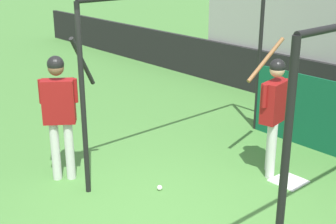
% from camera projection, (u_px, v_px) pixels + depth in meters
% --- Properties ---
extents(ground_plane, '(60.00, 60.00, 0.00)m').
position_uv_depth(ground_plane, '(144.00, 213.00, 5.97)').
color(ground_plane, '#477F38').
extents(batting_cage, '(3.20, 3.72, 2.63)m').
position_uv_depth(batting_cage, '(313.00, 94.00, 6.84)').
color(batting_cage, black).
rests_on(batting_cage, ground).
extents(home_plate, '(0.44, 0.44, 0.02)m').
position_uv_depth(home_plate, '(289.00, 181.00, 6.79)').
color(home_plate, white).
rests_on(home_plate, ground).
extents(player_batter, '(0.55, 0.91, 1.94)m').
position_uv_depth(player_batter, '(274.00, 106.00, 6.69)').
color(player_batter, silver).
rests_on(player_batter, ground).
extents(player_waiting, '(0.60, 0.80, 2.13)m').
position_uv_depth(player_waiting, '(60.00, 106.00, 6.52)').
color(player_waiting, silver).
rests_on(player_waiting, ground).
extents(baseball, '(0.07, 0.07, 0.07)m').
position_uv_depth(baseball, '(160.00, 188.00, 6.54)').
color(baseball, white).
rests_on(baseball, ground).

